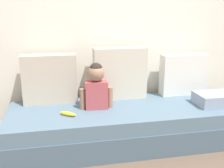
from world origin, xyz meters
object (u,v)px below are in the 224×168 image
at_px(throw_pillow_right, 183,75).
at_px(banana, 68,114).
at_px(throw_pillow_center, 120,73).
at_px(couch, 126,124).
at_px(folded_blanket, 215,99).
at_px(toddler, 96,86).
at_px(throw_pillow_left, 50,79).

bearing_deg(throw_pillow_right, banana, -162.83).
height_order(throw_pillow_center, throw_pillow_right, throw_pillow_center).
xyz_separation_m(couch, throw_pillow_right, (0.74, 0.30, 0.42)).
bearing_deg(throw_pillow_center, folded_blanket, -23.63).
bearing_deg(folded_blanket, couch, 173.76).
distance_m(toddler, folded_blanket, 1.23).
relative_size(couch, throw_pillow_left, 4.37).
distance_m(couch, banana, 0.63).
distance_m(throw_pillow_center, folded_blanket, 1.02).
distance_m(couch, throw_pillow_left, 0.91).
bearing_deg(throw_pillow_left, toddler, -30.39).
bearing_deg(folded_blanket, toddler, 173.45).
relative_size(throw_pillow_right, banana, 3.06).
xyz_separation_m(couch, banana, (-0.58, -0.11, 0.21)).
bearing_deg(throw_pillow_left, couch, -22.06).
bearing_deg(throw_pillow_right, throw_pillow_center, 180.00).
bearing_deg(banana, folded_blanket, 0.33).
distance_m(toddler, banana, 0.39).
height_order(couch, throw_pillow_left, throw_pillow_left).
bearing_deg(throw_pillow_center, throw_pillow_left, 180.00).
xyz_separation_m(toddler, banana, (-0.29, -0.15, -0.21)).
distance_m(throw_pillow_center, toddler, 0.40).
bearing_deg(couch, banana, -169.43).
xyz_separation_m(couch, throw_pillow_left, (-0.74, 0.30, 0.44)).
bearing_deg(banana, toddler, 27.21).
relative_size(throw_pillow_left, folded_blanket, 1.37).
xyz_separation_m(throw_pillow_left, toddler, (0.45, -0.26, -0.02)).
relative_size(couch, folded_blanket, 5.97).
bearing_deg(throw_pillow_left, throw_pillow_center, 0.00).
bearing_deg(throw_pillow_right, folded_blanket, -66.50).
bearing_deg(couch, throw_pillow_left, 157.94).
bearing_deg(couch, throw_pillow_center, 90.00).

